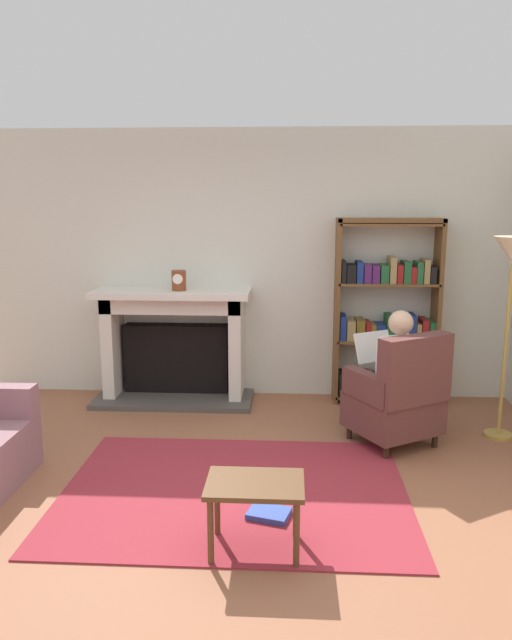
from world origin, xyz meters
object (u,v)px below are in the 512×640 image
seated_reader (390,370)px  floor_lamp (512,269)px  armchair_reading (399,397)px  side_table (255,493)px  mantel_clock (179,280)px  fireplace (175,341)px  bookshelf (386,317)px

seated_reader → floor_lamp: floor_lamp is taller
armchair_reading → side_table: 1.93m
side_table → floor_lamp: 2.93m
mantel_clock → fireplace: bearing=127.3°
fireplace → side_table: size_ratio=2.82×
seated_reader → side_table: (-1.03, -1.70, -0.26)m
mantel_clock → side_table: bearing=-71.0°
mantel_clock → bookshelf: 2.07m
mantel_clock → side_table: mantel_clock is taller
bookshelf → armchair_reading: bookshelf is taller
bookshelf → armchair_reading: (-0.05, -1.14, -0.45)m
mantel_clock → side_table: (0.90, -2.61, -0.87)m
fireplace → mantel_clock: (0.08, -0.10, 0.64)m
mantel_clock → bookshelf: size_ratio=0.11×
bookshelf → seated_reader: bearing=-96.2°
fireplace → mantel_clock: bearing=-52.7°
fireplace → bookshelf: size_ratio=0.86×
floor_lamp → armchair_reading: bearing=-165.0°
seated_reader → side_table: bearing=27.7°
armchair_reading → seated_reader: (-0.06, 0.10, 0.20)m
floor_lamp → seated_reader: bearing=-171.6°
fireplace → bookshelf: bearing=0.9°
fireplace → floor_lamp: (2.97, -0.87, 0.86)m
mantel_clock → armchair_reading: 2.37m
fireplace → floor_lamp: size_ratio=0.92×
mantel_clock → seated_reader: (1.92, -0.91, -0.61)m
bookshelf → side_table: bookshelf is taller
fireplace → side_table: fireplace is taller
seated_reader → mantel_clock: bearing=-56.4°
floor_lamp → side_table: bearing=-137.3°
mantel_clock → seated_reader: bearing=-25.3°
fireplace → armchair_reading: size_ratio=1.63×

